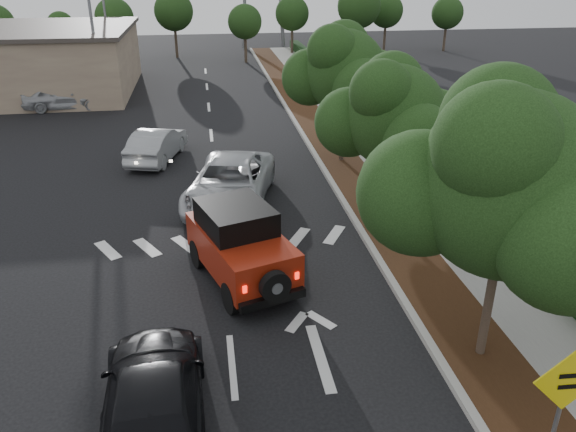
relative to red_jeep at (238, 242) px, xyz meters
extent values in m
plane|color=black|center=(-0.44, -3.80, -1.11)|extent=(120.00, 120.00, 0.00)
cube|color=#9E9B93|center=(4.16, 8.20, -1.03)|extent=(0.20, 70.00, 0.15)
cube|color=black|center=(5.16, 8.20, -1.05)|extent=(1.80, 70.00, 0.12)
cube|color=gray|center=(7.06, 8.20, -1.05)|extent=(2.00, 70.00, 0.12)
cube|color=black|center=(8.46, 8.20, -0.71)|extent=(0.80, 70.00, 0.80)
cylinder|color=black|center=(-1.12, 0.80, -0.69)|extent=(0.54, 0.88, 0.83)
cylinder|color=black|center=(0.42, 1.31, -0.69)|extent=(0.54, 0.88, 0.83)
cylinder|color=black|center=(-0.29, -1.69, -0.69)|extent=(0.54, 0.88, 0.83)
cylinder|color=black|center=(1.25, -1.18, -0.69)|extent=(0.54, 0.88, 0.83)
cube|color=maroon|center=(0.06, -0.19, -0.12)|extent=(2.99, 4.25, 1.04)
cube|color=black|center=(-0.04, 0.11, 0.74)|extent=(2.31, 2.55, 0.67)
cube|color=maroon|center=(-0.40, 1.20, -0.20)|extent=(1.91, 1.54, 0.85)
cube|color=black|center=(0.70, -2.10, -0.58)|extent=(1.75, 0.74, 0.23)
cylinder|color=black|center=(0.74, -2.24, -0.12)|extent=(0.82, 0.47, 0.79)
cube|color=#FF190C|center=(0.00, -2.26, -0.12)|extent=(0.11, 0.07, 0.19)
cube|color=#FF190C|center=(1.35, -1.81, -0.12)|extent=(0.11, 0.07, 0.19)
imported|color=#B4B7BD|center=(0.06, 5.32, -0.29)|extent=(4.05, 6.33, 1.63)
imported|color=black|center=(-1.97, -5.35, -0.40)|extent=(2.16, 4.93, 1.41)
imported|color=#939599|center=(-2.89, 10.73, -0.39)|extent=(2.62, 4.61, 1.44)
imported|color=#A2A4A9|center=(-8.90, 20.97, -0.31)|extent=(4.83, 2.31, 1.59)
cylinder|color=slate|center=(4.84, -7.46, 0.20)|extent=(0.08, 0.08, 2.34)
cube|color=yellow|center=(4.84, -7.49, 0.97)|extent=(1.20, 0.09, 1.20)
cube|color=black|center=(4.84, -7.51, 1.09)|extent=(0.38, 0.03, 0.08)
cube|color=black|center=(4.84, -7.51, 0.86)|extent=(0.33, 0.03, 0.08)
camera|label=1|loc=(-0.68, -13.81, 7.16)|focal=35.00mm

